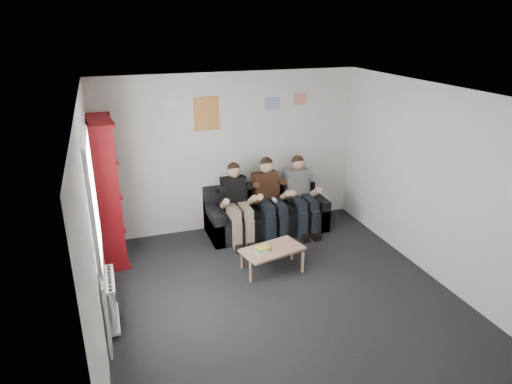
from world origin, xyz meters
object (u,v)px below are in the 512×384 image
person_left (237,204)px  person_right (301,195)px  sofa (266,215)px  coffee_table (272,251)px  person_middle (270,199)px  bookshelf (108,191)px

person_left → person_right: person_right is taller
sofa → coffee_table: bearing=-105.9°
sofa → person_right: (0.57, -0.19, 0.36)m
person_middle → bookshelf: bearing=176.4°
coffee_table → sofa: bearing=74.1°
person_middle → person_right: (0.57, 0.00, -0.01)m
bookshelf → person_left: bookshelf is taller
person_left → sofa: bearing=18.0°
person_right → person_middle: bearing=177.0°
person_middle → person_right: bearing=-2.4°
sofa → person_left: person_left is taller
person_left → person_right: (1.15, -0.00, 0.00)m
sofa → coffee_table: size_ratio=2.31×
bookshelf → person_middle: bearing=-5.9°
bookshelf → coffee_table: bookshelf is taller
coffee_table → person_middle: bearing=71.5°
bookshelf → person_left: (1.99, -0.04, -0.45)m
sofa → bookshelf: bookshelf is taller
person_left → person_right: size_ratio=0.99×
person_right → sofa: bearing=158.0°
coffee_table → bookshelf: bearing=151.5°
sofa → coffee_table: 1.39m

